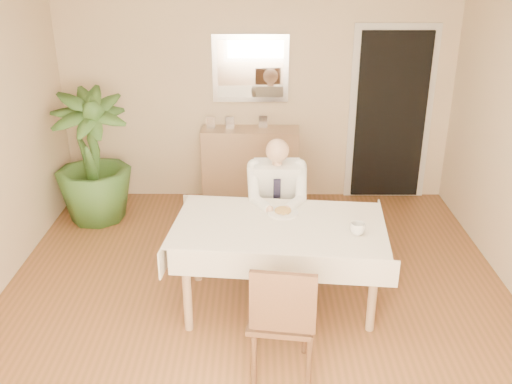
{
  "coord_description": "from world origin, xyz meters",
  "views": [
    {
      "loc": [
        0.02,
        -3.96,
        2.8
      ],
      "look_at": [
        0.0,
        0.35,
        0.95
      ],
      "focal_mm": 40.0,
      "sensor_mm": 36.0,
      "label": 1
    }
  ],
  "objects_px": {
    "dining_table": "(279,233)",
    "chair_near": "(282,316)",
    "potted_palm": "(92,158)",
    "chair_far": "(276,205)",
    "sideboard": "(251,165)",
    "seated_man": "(277,201)",
    "coffee_mug": "(357,229)"
  },
  "relations": [
    {
      "from": "sideboard",
      "to": "chair_far",
      "type": "bearing_deg",
      "value": -75.99
    },
    {
      "from": "dining_table",
      "to": "coffee_mug",
      "type": "xyz_separation_m",
      "value": [
        0.6,
        -0.18,
        0.13
      ]
    },
    {
      "from": "seated_man",
      "to": "potted_palm",
      "type": "relative_size",
      "value": 0.86
    },
    {
      "from": "chair_far",
      "to": "sideboard",
      "type": "bearing_deg",
      "value": 105.35
    },
    {
      "from": "dining_table",
      "to": "seated_man",
      "type": "xyz_separation_m",
      "value": [
        0.0,
        0.59,
        0.02
      ]
    },
    {
      "from": "coffee_mug",
      "to": "dining_table",
      "type": "bearing_deg",
      "value": 163.46
    },
    {
      "from": "chair_far",
      "to": "sideboard",
      "type": "relative_size",
      "value": 0.82
    },
    {
      "from": "dining_table",
      "to": "seated_man",
      "type": "distance_m",
      "value": 0.59
    },
    {
      "from": "chair_far",
      "to": "dining_table",
      "type": "bearing_deg",
      "value": -86.16
    },
    {
      "from": "sideboard",
      "to": "potted_palm",
      "type": "height_order",
      "value": "potted_palm"
    },
    {
      "from": "chair_far",
      "to": "seated_man",
      "type": "distance_m",
      "value": 0.34
    },
    {
      "from": "sideboard",
      "to": "potted_palm",
      "type": "bearing_deg",
      "value": -160.85
    },
    {
      "from": "chair_far",
      "to": "potted_palm",
      "type": "bearing_deg",
      "value": 162.44
    },
    {
      "from": "dining_table",
      "to": "chair_near",
      "type": "relative_size",
      "value": 1.97
    },
    {
      "from": "dining_table",
      "to": "seated_man",
      "type": "relative_size",
      "value": 1.46
    },
    {
      "from": "chair_near",
      "to": "potted_palm",
      "type": "relative_size",
      "value": 0.64
    },
    {
      "from": "potted_palm",
      "to": "seated_man",
      "type": "bearing_deg",
      "value": -28.33
    },
    {
      "from": "dining_table",
      "to": "coffee_mug",
      "type": "distance_m",
      "value": 0.64
    },
    {
      "from": "chair_far",
      "to": "coffee_mug",
      "type": "distance_m",
      "value": 1.25
    },
    {
      "from": "coffee_mug",
      "to": "chair_far",
      "type": "bearing_deg",
      "value": 119.5
    },
    {
      "from": "seated_man",
      "to": "potted_palm",
      "type": "bearing_deg",
      "value": 151.67
    },
    {
      "from": "chair_near",
      "to": "coffee_mug",
      "type": "xyz_separation_m",
      "value": [
        0.61,
        0.75,
        0.28
      ]
    },
    {
      "from": "dining_table",
      "to": "sideboard",
      "type": "height_order",
      "value": "sideboard"
    },
    {
      "from": "chair_far",
      "to": "sideboard",
      "type": "distance_m",
      "value": 1.31
    },
    {
      "from": "coffee_mug",
      "to": "potted_palm",
      "type": "height_order",
      "value": "potted_palm"
    },
    {
      "from": "seated_man",
      "to": "coffee_mug",
      "type": "bearing_deg",
      "value": -52.12
    },
    {
      "from": "chair_far",
      "to": "seated_man",
      "type": "xyz_separation_m",
      "value": [
        -0.0,
        -0.29,
        0.18
      ]
    },
    {
      "from": "seated_man",
      "to": "coffee_mug",
      "type": "distance_m",
      "value": 0.98
    },
    {
      "from": "coffee_mug",
      "to": "sideboard",
      "type": "bearing_deg",
      "value": 110.19
    },
    {
      "from": "potted_palm",
      "to": "chair_far",
      "type": "bearing_deg",
      "value": -21.4
    },
    {
      "from": "chair_near",
      "to": "sideboard",
      "type": "bearing_deg",
      "value": 102.56
    },
    {
      "from": "chair_near",
      "to": "sideboard",
      "type": "distance_m",
      "value": 3.1
    }
  ]
}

